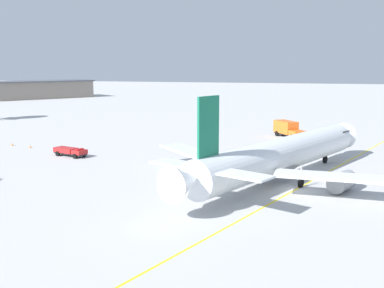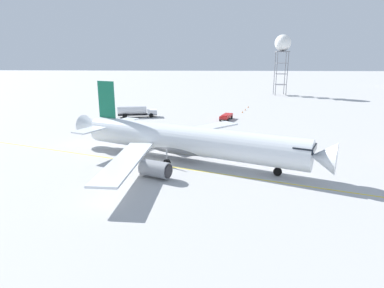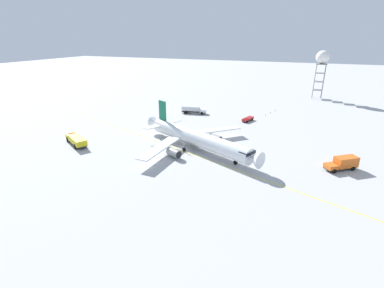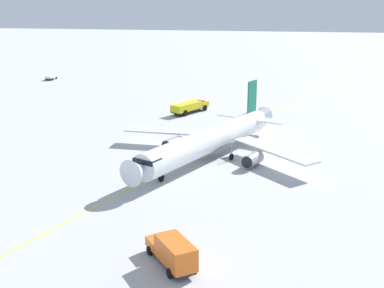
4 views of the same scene
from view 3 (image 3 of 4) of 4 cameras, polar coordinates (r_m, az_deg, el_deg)
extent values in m
plane|color=#B2B2B2|center=(77.25, -2.54, -1.17)|extent=(600.00, 600.00, 0.00)
cylinder|color=silver|center=(75.92, 1.17, 1.09)|extent=(33.02, 17.94, 4.13)
cone|color=silver|center=(65.15, 12.65, -2.94)|extent=(4.35, 4.81, 3.93)
cone|color=silver|center=(89.37, -7.32, 4.22)|extent=(5.09, 4.85, 3.51)
cube|color=black|center=(65.91, 11.14, -1.66)|extent=(3.63, 4.19, 0.70)
ellipsoid|color=slate|center=(77.47, 0.27, 0.61)|extent=(12.81, 8.49, 2.27)
cube|color=#146B4C|center=(85.36, -6.02, 6.77)|extent=(3.01, 1.54, 5.92)
cube|color=silver|center=(88.76, -3.97, 4.58)|extent=(4.83, 6.52, 0.20)
cube|color=silver|center=(84.32, -7.96, 3.53)|extent=(4.83, 6.52, 0.20)
cube|color=silver|center=(85.59, 4.55, 2.85)|extent=(14.54, 14.10, 0.28)
cube|color=silver|center=(72.19, -6.68, -0.76)|extent=(4.10, 16.98, 0.28)
cylinder|color=gray|center=(82.52, 4.75, 1.18)|extent=(4.38, 3.53, 2.13)
cylinder|color=black|center=(81.32, 5.79, 0.83)|extent=(0.88, 1.71, 1.81)
cylinder|color=gray|center=(72.15, -3.72, -1.80)|extent=(4.38, 3.53, 2.13)
cylinder|color=black|center=(70.76, -2.69, -2.25)|extent=(0.88, 1.71, 1.81)
cylinder|color=#9EA0A5|center=(68.61, 8.87, -2.98)|extent=(0.20, 0.20, 1.99)
cylinder|color=black|center=(69.02, 8.83, -3.73)|extent=(1.13, 0.73, 1.10)
cylinder|color=#9EA0A5|center=(79.97, 2.06, 0.82)|extent=(0.20, 0.20, 1.99)
cylinder|color=black|center=(80.31, 2.05, 0.16)|extent=(1.13, 0.73, 1.10)
cylinder|color=#9EA0A5|center=(75.47, -1.63, -0.44)|extent=(0.20, 0.20, 1.99)
cylinder|color=black|center=(75.84, -1.62, -1.14)|extent=(1.13, 0.73, 1.10)
cube|color=#232326|center=(74.27, 27.93, -4.20)|extent=(7.49, 6.36, 0.20)
cube|color=orange|center=(72.29, 26.40, -4.07)|extent=(3.37, 3.41, 1.00)
cube|color=black|center=(71.56, 25.78, -4.08)|extent=(1.33, 1.74, 0.56)
cube|color=orange|center=(74.62, 28.82, -3.16)|extent=(5.70, 5.15, 2.40)
cylinder|color=black|center=(71.73, 26.95, -4.98)|extent=(0.97, 0.82, 1.00)
cylinder|color=black|center=(73.40, 25.70, -4.18)|extent=(0.97, 0.82, 1.00)
cylinder|color=black|center=(75.17, 29.95, -4.38)|extent=(0.97, 0.82, 1.00)
cylinder|color=black|center=(76.77, 28.68, -3.64)|extent=(0.97, 0.82, 1.00)
cube|color=#232326|center=(87.30, -22.45, 0.42)|extent=(10.58, 7.48, 0.20)
cube|color=yellow|center=(90.93, -23.29, 1.56)|extent=(3.53, 3.71, 1.20)
cube|color=black|center=(91.89, -23.49, 1.84)|extent=(1.28, 2.16, 0.67)
cube|color=yellow|center=(85.82, -22.28, 0.75)|extent=(8.54, 6.57, 1.60)
cube|color=red|center=(90.72, -23.35, 1.98)|extent=(1.53, 2.07, 0.16)
cylinder|color=black|center=(90.47, -24.01, 0.82)|extent=(1.35, 0.94, 1.40)
cylinder|color=black|center=(91.13, -22.27, 1.22)|extent=(1.35, 0.94, 1.40)
cylinder|color=black|center=(83.84, -22.69, -0.51)|extent=(1.35, 0.94, 1.40)
cylinder|color=black|center=(84.56, -20.83, -0.07)|extent=(1.35, 0.94, 1.40)
cube|color=#232326|center=(113.78, 0.38, 6.54)|extent=(10.04, 4.02, 0.20)
cube|color=silver|center=(113.02, 2.24, 6.76)|extent=(2.85, 2.98, 1.10)
cube|color=black|center=(112.82, 2.80, 6.82)|extent=(0.49, 2.13, 0.62)
cylinder|color=silver|center=(113.73, -0.27, 7.14)|extent=(7.48, 3.46, 2.12)
cylinder|color=black|center=(114.47, 2.20, 6.56)|extent=(1.13, 0.49, 1.10)
cylinder|color=black|center=(112.02, 2.00, 6.24)|extent=(1.13, 0.49, 1.10)
cylinder|color=black|center=(115.61, -1.04, 6.72)|extent=(1.13, 0.49, 1.10)
cylinder|color=black|center=(113.19, -1.31, 6.41)|extent=(1.13, 0.49, 1.10)
cube|color=#232326|center=(105.38, 11.27, 4.85)|extent=(3.32, 5.94, 0.20)
cube|color=red|center=(103.58, 10.73, 4.84)|extent=(2.34, 2.22, 0.65)
cube|color=black|center=(102.91, 10.53, 4.81)|extent=(1.54, 0.57, 0.36)
cube|color=red|center=(106.07, 11.54, 5.18)|extent=(2.99, 4.21, 0.70)
cube|color=red|center=(103.46, 10.75, 5.07)|extent=(1.45, 0.99, 0.16)
cylinder|color=black|center=(103.28, 11.17, 4.46)|extent=(0.50, 0.81, 0.76)
cylinder|color=black|center=(104.17, 10.26, 4.67)|extent=(0.50, 0.81, 0.76)
cylinder|color=black|center=(106.53, 12.19, 4.89)|extent=(0.50, 0.81, 0.76)
cylinder|color=black|center=(107.39, 11.30, 5.09)|extent=(0.50, 0.81, 0.76)
cylinder|color=slate|center=(152.97, 23.61, 11.49)|extent=(0.24, 0.24, 16.46)
cylinder|color=slate|center=(153.12, 25.18, 11.26)|extent=(0.24, 0.24, 16.46)
cylinder|color=slate|center=(157.22, 25.13, 11.48)|extent=(0.24, 0.24, 16.46)
cylinder|color=slate|center=(157.08, 23.61, 11.70)|extent=(0.24, 0.24, 16.46)
cube|color=slate|center=(155.69, 24.15, 10.00)|extent=(4.34, 4.34, 0.16)
cube|color=slate|center=(155.08, 24.38, 11.48)|extent=(4.34, 4.34, 0.16)
cube|color=slate|center=(154.58, 24.61, 12.98)|extent=(4.34, 4.34, 0.16)
cube|color=slate|center=(154.17, 24.86, 14.53)|extent=(4.94, 4.94, 0.30)
sphere|color=white|center=(153.94, 25.05, 15.72)|extent=(6.16, 6.16, 6.16)
cube|color=yellow|center=(73.42, 0.88, -2.37)|extent=(185.27, 68.44, 0.01)
cone|color=orange|center=(114.67, 14.73, 5.76)|extent=(0.36, 0.36, 0.55)
cylinder|color=white|center=(114.66, 14.74, 5.78)|extent=(0.22, 0.22, 0.06)
cone|color=orange|center=(118.80, 15.63, 6.20)|extent=(0.36, 0.36, 0.55)
cylinder|color=white|center=(118.80, 15.63, 6.21)|extent=(0.22, 0.22, 0.06)
cone|color=orange|center=(123.62, 16.59, 6.66)|extent=(0.36, 0.36, 0.55)
cylinder|color=white|center=(123.62, 16.59, 6.68)|extent=(0.22, 0.22, 0.06)
camera|label=1|loc=(105.48, -31.12, 10.00)|focal=44.21mm
camera|label=2|loc=(33.41, -23.47, -5.58)|focal=30.80mm
camera|label=4|loc=(96.54, 59.24, 9.72)|focal=48.22mm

